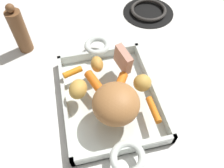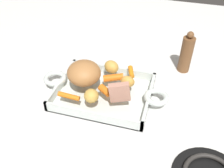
# 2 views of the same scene
# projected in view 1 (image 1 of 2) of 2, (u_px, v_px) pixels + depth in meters

# --- Properties ---
(ground_plane) EXTENTS (1.81, 1.81, 0.00)m
(ground_plane) POSITION_uv_depth(u_px,v_px,m) (110.00, 99.00, 0.61)
(ground_plane) COLOR silver
(roasting_dish) EXTENTS (0.43, 0.25, 0.04)m
(roasting_dish) POSITION_uv_depth(u_px,v_px,m) (110.00, 96.00, 0.60)
(roasting_dish) COLOR silver
(roasting_dish) RESTS_ON ground_plane
(pork_roast) EXTENTS (0.14, 0.13, 0.08)m
(pork_roast) POSITION_uv_depth(u_px,v_px,m) (117.00, 103.00, 0.51)
(pork_roast) COLOR #B17440
(pork_roast) RESTS_ON roasting_dish
(roast_slice_thick) EXTENTS (0.07, 0.04, 0.07)m
(roast_slice_thick) POSITION_uv_depth(u_px,v_px,m) (123.00, 59.00, 0.60)
(roast_slice_thick) COLOR tan
(roast_slice_thick) RESTS_ON roasting_dish
(baby_carrot_center_left) EXTENTS (0.07, 0.05, 0.03)m
(baby_carrot_center_left) POSITION_uv_depth(u_px,v_px,m) (95.00, 82.00, 0.58)
(baby_carrot_center_left) COLOR orange
(baby_carrot_center_left) RESTS_ON roasting_dish
(baby_carrot_northwest) EXTENTS (0.03, 0.06, 0.02)m
(baby_carrot_northwest) POSITION_uv_depth(u_px,v_px,m) (73.00, 72.00, 0.60)
(baby_carrot_northwest) COLOR orange
(baby_carrot_northwest) RESTS_ON roasting_dish
(baby_carrot_southeast) EXTENTS (0.07, 0.02, 0.02)m
(baby_carrot_southeast) POSITION_uv_depth(u_px,v_px,m) (154.00, 110.00, 0.53)
(baby_carrot_southeast) COLOR orange
(baby_carrot_southeast) RESTS_ON roasting_dish
(baby_carrot_long) EXTENTS (0.05, 0.04, 0.03)m
(baby_carrot_long) POSITION_uv_depth(u_px,v_px,m) (122.00, 80.00, 0.58)
(baby_carrot_long) COLOR orange
(baby_carrot_long) RESTS_ON roasting_dish
(potato_near_roast) EXTENTS (0.07, 0.06, 0.04)m
(potato_near_roast) POSITION_uv_depth(u_px,v_px,m) (78.00, 89.00, 0.55)
(potato_near_roast) COLOR gold
(potato_near_roast) RESTS_ON roasting_dish
(potato_whole) EXTENTS (0.05, 0.03, 0.04)m
(potato_whole) POSITION_uv_depth(u_px,v_px,m) (97.00, 64.00, 0.60)
(potato_whole) COLOR gold
(potato_whole) RESTS_ON roasting_dish
(potato_corner) EXTENTS (0.06, 0.06, 0.04)m
(potato_corner) POSITION_uv_depth(u_px,v_px,m) (142.00, 83.00, 0.56)
(potato_corner) COLOR gold
(potato_corner) RESTS_ON roasting_dish
(stove_burner_rear) EXTENTS (0.19, 0.19, 0.02)m
(stove_burner_rear) POSITION_uv_depth(u_px,v_px,m) (148.00, 11.00, 0.83)
(stove_burner_rear) COLOR black
(stove_burner_rear) RESTS_ON ground_plane
(pepper_mill) EXTENTS (0.04, 0.04, 0.16)m
(pepper_mill) POSITION_uv_depth(u_px,v_px,m) (19.00, 31.00, 0.67)
(pepper_mill) COLOR brown
(pepper_mill) RESTS_ON ground_plane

